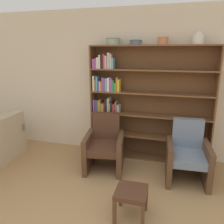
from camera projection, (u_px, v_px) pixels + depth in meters
The scene contains 9 objects.
wall_back at pixel (142, 85), 4.10m from camera, with size 12.00×0.06×2.75m.
bookshelf at pixel (137, 106), 4.05m from camera, with size 2.19×0.30×2.09m.
bowl_slate at pixel (113, 41), 3.84m from camera, with size 0.25×0.25×0.13m.
bowl_olive at pixel (136, 42), 3.74m from camera, with size 0.22×0.22×0.08m.
bowl_terracotta at pixel (163, 40), 3.62m from camera, with size 0.19×0.19×0.12m.
vase_tall at pixel (198, 39), 3.48m from camera, with size 0.18×0.18×0.19m.
armchair_leather at pixel (105, 146), 3.79m from camera, with size 0.74×0.77×0.94m.
armchair_cushioned at pixel (187, 155), 3.45m from camera, with size 0.67×0.71×0.94m.
footstool at pixel (131, 195), 2.63m from camera, with size 0.37×0.37×0.38m.
Camera 1 is at (0.53, -1.53, 1.98)m, focal length 35.00 mm.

